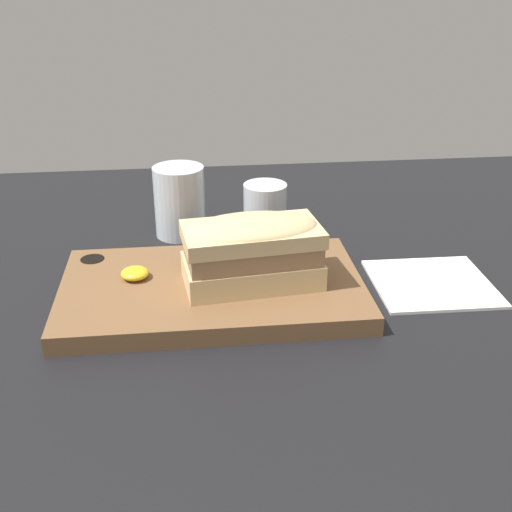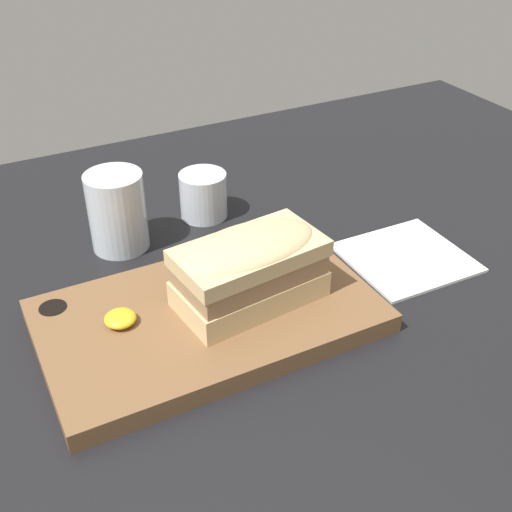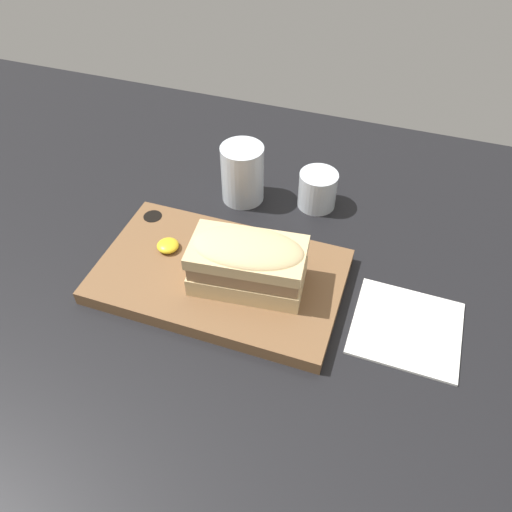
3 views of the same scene
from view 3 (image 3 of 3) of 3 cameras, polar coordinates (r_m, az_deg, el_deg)
dining_table at (r=81.88cm, az=-6.75°, el=-0.81°), size 172.73×102.05×2.00cm
serving_board at (r=76.69cm, az=-4.19°, el=-2.27°), size 37.04×22.25×2.40cm
sandwich at (r=70.62cm, az=-0.97°, el=-0.60°), size 17.18×10.50×8.55cm
mustard_dollop at (r=79.65cm, az=-10.04°, el=1.19°), size 3.47×3.47×1.39cm
water_glass at (r=89.52cm, az=-1.54°, el=9.04°), size 7.58×7.58×10.61cm
wine_glass at (r=89.42cm, az=7.04°, el=7.42°), size 6.77×6.77×6.64cm
napkin at (r=74.64cm, az=16.81°, el=-7.84°), size 15.21×14.48×0.40cm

